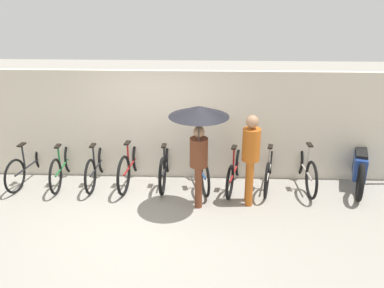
{
  "coord_description": "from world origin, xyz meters",
  "views": [
    {
      "loc": [
        0.83,
        -6.25,
        3.93
      ],
      "look_at": [
        0.55,
        1.16,
        1.0
      ],
      "focal_mm": 40.0,
      "sensor_mm": 36.0,
      "label": 1
    }
  ],
  "objects_px": {
    "parked_bicycle_4": "(166,165)",
    "parked_bicycle_5": "(200,167)",
    "parked_bicycle_2": "(97,165)",
    "parked_bicycle_8": "(304,167)",
    "pedestrian_center": "(251,153)",
    "parked_bicycle_1": "(63,165)",
    "parked_bicycle_6": "(235,170)",
    "parked_bicycle_3": "(131,163)",
    "motorcycle": "(360,166)",
    "parked_bicycle_7": "(270,167)",
    "pedestrian_leading": "(199,128)",
    "parked_bicycle_0": "(31,164)"
  },
  "relations": [
    {
      "from": "parked_bicycle_4",
      "to": "parked_bicycle_5",
      "type": "relative_size",
      "value": 1.04
    },
    {
      "from": "parked_bicycle_2",
      "to": "parked_bicycle_8",
      "type": "height_order",
      "value": "parked_bicycle_8"
    },
    {
      "from": "parked_bicycle_2",
      "to": "parked_bicycle_4",
      "type": "xyz_separation_m",
      "value": [
        1.38,
        0.04,
        0.02
      ]
    },
    {
      "from": "parked_bicycle_4",
      "to": "pedestrian_center",
      "type": "distance_m",
      "value": 1.9
    },
    {
      "from": "parked_bicycle_1",
      "to": "parked_bicycle_4",
      "type": "bearing_deg",
      "value": -90.24
    },
    {
      "from": "parked_bicycle_4",
      "to": "parked_bicycle_6",
      "type": "height_order",
      "value": "parked_bicycle_4"
    },
    {
      "from": "parked_bicycle_3",
      "to": "parked_bicycle_5",
      "type": "height_order",
      "value": "parked_bicycle_3"
    },
    {
      "from": "parked_bicycle_2",
      "to": "parked_bicycle_8",
      "type": "bearing_deg",
      "value": -88.21
    },
    {
      "from": "parked_bicycle_6",
      "to": "parked_bicycle_8",
      "type": "distance_m",
      "value": 1.38
    },
    {
      "from": "parked_bicycle_5",
      "to": "motorcycle",
      "type": "relative_size",
      "value": 0.82
    },
    {
      "from": "parked_bicycle_2",
      "to": "parked_bicycle_6",
      "type": "relative_size",
      "value": 0.98
    },
    {
      "from": "motorcycle",
      "to": "parked_bicycle_5",
      "type": "bearing_deg",
      "value": 107.91
    },
    {
      "from": "parked_bicycle_4",
      "to": "parked_bicycle_5",
      "type": "xyz_separation_m",
      "value": [
        0.69,
        -0.07,
        -0.01
      ]
    },
    {
      "from": "parked_bicycle_7",
      "to": "pedestrian_leading",
      "type": "bearing_deg",
      "value": 137.37
    },
    {
      "from": "parked_bicycle_7",
      "to": "parked_bicycle_6",
      "type": "bearing_deg",
      "value": 109.06
    },
    {
      "from": "parked_bicycle_5",
      "to": "motorcycle",
      "type": "height_order",
      "value": "parked_bicycle_5"
    },
    {
      "from": "parked_bicycle_3",
      "to": "parked_bicycle_6",
      "type": "xyz_separation_m",
      "value": [
        2.07,
        -0.1,
        -0.05
      ]
    },
    {
      "from": "pedestrian_center",
      "to": "parked_bicycle_7",
      "type": "bearing_deg",
      "value": -121.72
    },
    {
      "from": "parked_bicycle_0",
      "to": "motorcycle",
      "type": "distance_m",
      "value": 6.62
    },
    {
      "from": "parked_bicycle_3",
      "to": "pedestrian_center",
      "type": "height_order",
      "value": "pedestrian_center"
    },
    {
      "from": "parked_bicycle_5",
      "to": "parked_bicycle_2",
      "type": "bearing_deg",
      "value": 76.13
    },
    {
      "from": "parked_bicycle_4",
      "to": "motorcycle",
      "type": "bearing_deg",
      "value": -87.79
    },
    {
      "from": "parked_bicycle_3",
      "to": "parked_bicycle_4",
      "type": "bearing_deg",
      "value": -82.94
    },
    {
      "from": "parked_bicycle_3",
      "to": "parked_bicycle_5",
      "type": "xyz_separation_m",
      "value": [
        1.38,
        -0.06,
        -0.03
      ]
    },
    {
      "from": "parked_bicycle_0",
      "to": "parked_bicycle_2",
      "type": "xyz_separation_m",
      "value": [
        1.38,
        -0.04,
        0.01
      ]
    },
    {
      "from": "pedestrian_leading",
      "to": "parked_bicycle_4",
      "type": "bearing_deg",
      "value": -55.64
    },
    {
      "from": "parked_bicycle_1",
      "to": "parked_bicycle_6",
      "type": "relative_size",
      "value": 1.0
    },
    {
      "from": "parked_bicycle_3",
      "to": "parked_bicycle_6",
      "type": "bearing_deg",
      "value": -86.64
    },
    {
      "from": "parked_bicycle_5",
      "to": "pedestrian_leading",
      "type": "distance_m",
      "value": 1.49
    },
    {
      "from": "parked_bicycle_6",
      "to": "motorcycle",
      "type": "height_order",
      "value": "parked_bicycle_6"
    },
    {
      "from": "parked_bicycle_4",
      "to": "parked_bicycle_5",
      "type": "bearing_deg",
      "value": -94.07
    },
    {
      "from": "parked_bicycle_1",
      "to": "parked_bicycle_4",
      "type": "xyz_separation_m",
      "value": [
        2.07,
        0.05,
        0.01
      ]
    },
    {
      "from": "parked_bicycle_4",
      "to": "motorcycle",
      "type": "relative_size",
      "value": 0.86
    },
    {
      "from": "parked_bicycle_1",
      "to": "parked_bicycle_5",
      "type": "height_order",
      "value": "parked_bicycle_1"
    },
    {
      "from": "parked_bicycle_0",
      "to": "pedestrian_leading",
      "type": "relative_size",
      "value": 0.9
    },
    {
      "from": "pedestrian_center",
      "to": "motorcycle",
      "type": "bearing_deg",
      "value": -159.8
    },
    {
      "from": "parked_bicycle_6",
      "to": "parked_bicycle_7",
      "type": "xyz_separation_m",
      "value": [
        0.69,
        0.08,
        0.02
      ]
    },
    {
      "from": "parked_bicycle_2",
      "to": "pedestrian_center",
      "type": "xyz_separation_m",
      "value": [
        2.99,
        -0.76,
        0.63
      ]
    },
    {
      "from": "parked_bicycle_0",
      "to": "parked_bicycle_7",
      "type": "bearing_deg",
      "value": -80.82
    },
    {
      "from": "parked_bicycle_0",
      "to": "parked_bicycle_7",
      "type": "height_order",
      "value": "parked_bicycle_7"
    },
    {
      "from": "parked_bicycle_1",
      "to": "parked_bicycle_8",
      "type": "height_order",
      "value": "parked_bicycle_1"
    },
    {
      "from": "parked_bicycle_2",
      "to": "parked_bicycle_7",
      "type": "xyz_separation_m",
      "value": [
        3.46,
        0.0,
        0.01
      ]
    },
    {
      "from": "parked_bicycle_1",
      "to": "parked_bicycle_2",
      "type": "relative_size",
      "value": 1.02
    },
    {
      "from": "parked_bicycle_0",
      "to": "motorcycle",
      "type": "height_order",
      "value": "parked_bicycle_0"
    },
    {
      "from": "parked_bicycle_0",
      "to": "parked_bicycle_2",
      "type": "height_order",
      "value": "parked_bicycle_2"
    },
    {
      "from": "parked_bicycle_7",
      "to": "motorcycle",
      "type": "distance_m",
      "value": 1.79
    },
    {
      "from": "parked_bicycle_8",
      "to": "pedestrian_leading",
      "type": "distance_m",
      "value": 2.57
    },
    {
      "from": "parked_bicycle_8",
      "to": "parked_bicycle_3",
      "type": "bearing_deg",
      "value": 87.29
    },
    {
      "from": "parked_bicycle_2",
      "to": "pedestrian_leading",
      "type": "distance_m",
      "value": 2.56
    },
    {
      "from": "parked_bicycle_5",
      "to": "parked_bicycle_4",
      "type": "bearing_deg",
      "value": 71.23
    }
  ]
}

